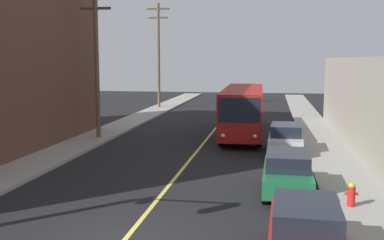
{
  "coord_description": "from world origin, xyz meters",
  "views": [
    {
      "loc": [
        4.07,
        -11.8,
        5.17
      ],
      "look_at": [
        0.0,
        11.83,
        2.0
      ],
      "focal_mm": 43.22,
      "sensor_mm": 36.0,
      "label": 1
    }
  ],
  "objects_px": {
    "utility_pole_mid": "(97,54)",
    "fire_hydrant": "(351,194)",
    "utility_pole_far": "(159,51)",
    "parked_car_silver": "(286,138)",
    "parked_car_green": "(287,172)",
    "city_bus": "(243,108)",
    "parked_car_red": "(306,232)"
  },
  "relations": [
    {
      "from": "utility_pole_mid",
      "to": "fire_hydrant",
      "type": "bearing_deg",
      "value": -41.24
    },
    {
      "from": "fire_hydrant",
      "to": "utility_pole_far",
      "type": "bearing_deg",
      "value": 114.79
    },
    {
      "from": "parked_car_silver",
      "to": "fire_hydrant",
      "type": "bearing_deg",
      "value": -78.53
    },
    {
      "from": "parked_car_silver",
      "to": "utility_pole_far",
      "type": "relative_size",
      "value": 0.41
    },
    {
      "from": "utility_pole_mid",
      "to": "parked_car_green",
      "type": "bearing_deg",
      "value": -41.51
    },
    {
      "from": "parked_car_silver",
      "to": "utility_pole_mid",
      "type": "relative_size",
      "value": 0.46
    },
    {
      "from": "city_bus",
      "to": "parked_car_silver",
      "type": "xyz_separation_m",
      "value": [
        2.71,
        -5.91,
        -0.98
      ]
    },
    {
      "from": "fire_hydrant",
      "to": "parked_car_silver",
      "type": "bearing_deg",
      "value": 101.47
    },
    {
      "from": "city_bus",
      "to": "utility_pole_mid",
      "type": "bearing_deg",
      "value": -159.56
    },
    {
      "from": "parked_car_red",
      "to": "utility_pole_mid",
      "type": "height_order",
      "value": "utility_pole_mid"
    },
    {
      "from": "utility_pole_far",
      "to": "fire_hydrant",
      "type": "relative_size",
      "value": 12.81
    },
    {
      "from": "utility_pole_mid",
      "to": "utility_pole_far",
      "type": "distance_m",
      "value": 19.32
    },
    {
      "from": "parked_car_green",
      "to": "utility_pole_mid",
      "type": "height_order",
      "value": "utility_pole_mid"
    },
    {
      "from": "city_bus",
      "to": "fire_hydrant",
      "type": "xyz_separation_m",
      "value": [
        4.65,
        -15.47,
        -1.23
      ]
    },
    {
      "from": "city_bus",
      "to": "parked_car_green",
      "type": "distance_m",
      "value": 13.99
    },
    {
      "from": "city_bus",
      "to": "utility_pole_far",
      "type": "relative_size",
      "value": 1.13
    },
    {
      "from": "parked_car_red",
      "to": "parked_car_green",
      "type": "distance_m",
      "value": 6.32
    },
    {
      "from": "parked_car_red",
      "to": "parked_car_silver",
      "type": "distance_m",
      "value": 14.13
    },
    {
      "from": "city_bus",
      "to": "parked_car_green",
      "type": "bearing_deg",
      "value": -79.48
    },
    {
      "from": "fire_hydrant",
      "to": "utility_pole_mid",
      "type": "bearing_deg",
      "value": 138.76
    },
    {
      "from": "fire_hydrant",
      "to": "parked_car_green",
      "type": "bearing_deg",
      "value": 140.3
    },
    {
      "from": "city_bus",
      "to": "parked_car_red",
      "type": "distance_m",
      "value": 20.26
    },
    {
      "from": "city_bus",
      "to": "parked_car_red",
      "type": "bearing_deg",
      "value": -82.06
    },
    {
      "from": "parked_car_red",
      "to": "utility_pole_far",
      "type": "relative_size",
      "value": 0.41
    },
    {
      "from": "utility_pole_mid",
      "to": "fire_hydrant",
      "type": "xyz_separation_m",
      "value": [
        13.77,
        -12.07,
        -4.89
      ]
    },
    {
      "from": "city_bus",
      "to": "fire_hydrant",
      "type": "height_order",
      "value": "city_bus"
    },
    {
      "from": "utility_pole_far",
      "to": "fire_hydrant",
      "type": "bearing_deg",
      "value": -65.21
    },
    {
      "from": "parked_car_green",
      "to": "fire_hydrant",
      "type": "distance_m",
      "value": 2.74
    },
    {
      "from": "city_bus",
      "to": "parked_car_silver",
      "type": "bearing_deg",
      "value": -65.36
    },
    {
      "from": "parked_car_silver",
      "to": "city_bus",
      "type": "bearing_deg",
      "value": 114.64
    },
    {
      "from": "parked_car_green",
      "to": "utility_pole_mid",
      "type": "relative_size",
      "value": 0.46
    },
    {
      "from": "parked_car_red",
      "to": "fire_hydrant",
      "type": "distance_m",
      "value": 4.94
    }
  ]
}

